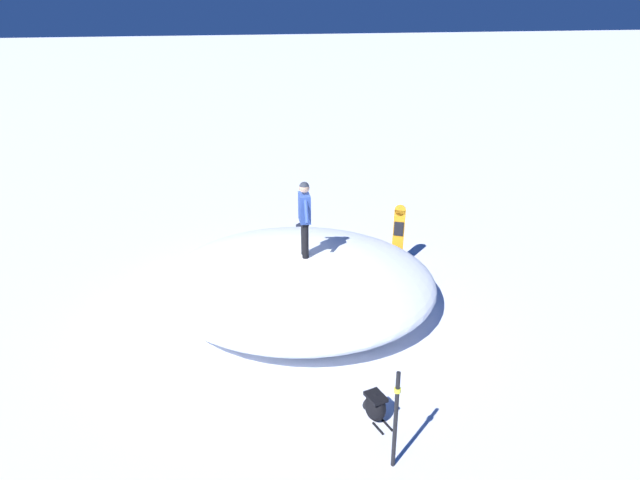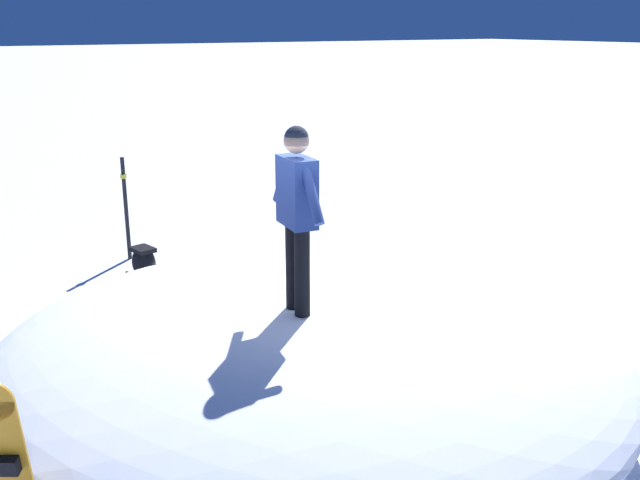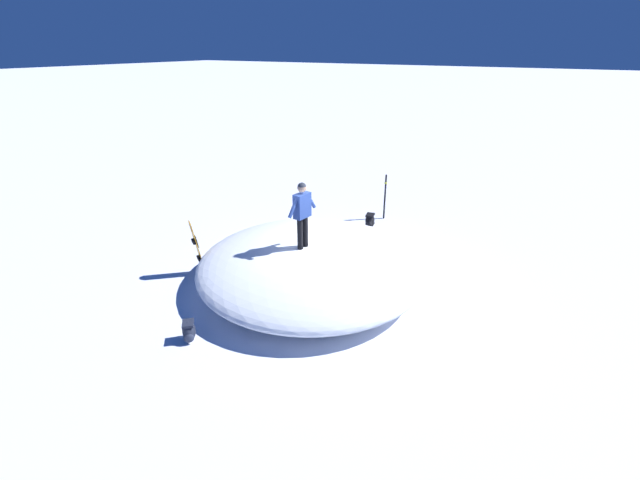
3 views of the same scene
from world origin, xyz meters
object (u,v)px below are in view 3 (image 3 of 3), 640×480
(snowboard_primary_upright, at_px, (197,247))
(backpack_far, at_px, (189,331))
(snowboarder_standing, at_px, (302,210))
(trail_marker_pole, at_px, (385,196))
(backpack_near, at_px, (370,220))

(snowboard_primary_upright, height_order, backpack_far, snowboard_primary_upright)
(snowboarder_standing, relative_size, backpack_far, 3.27)
(snowboarder_standing, height_order, backpack_far, snowboarder_standing)
(backpack_far, distance_m, trail_marker_pole, 8.56)
(trail_marker_pole, bearing_deg, backpack_far, 85.23)
(trail_marker_pole, bearing_deg, snowboard_primary_upright, 67.32)
(snowboarder_standing, xyz_separation_m, trail_marker_pole, (-0.00, -5.24, -1.15))
(snowboard_primary_upright, distance_m, backpack_far, 2.99)
(snowboard_primary_upright, relative_size, trail_marker_pole, 0.98)
(snowboard_primary_upright, relative_size, backpack_far, 3.02)
(backpack_far, height_order, trail_marker_pole, trail_marker_pole)
(snowboarder_standing, xyz_separation_m, backpack_far, (0.71, 3.27, -1.75))
(snowboard_primary_upright, distance_m, trail_marker_pole, 6.82)
(backpack_near, height_order, trail_marker_pole, trail_marker_pole)
(backpack_far, bearing_deg, backpack_near, -94.74)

